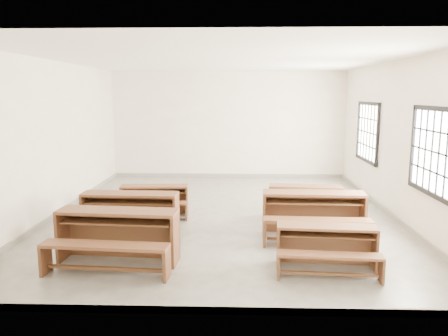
{
  "coord_description": "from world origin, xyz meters",
  "views": [
    {
      "loc": [
        0.28,
        -8.94,
        2.52
      ],
      "look_at": [
        0.0,
        0.0,
        1.0
      ],
      "focal_mm": 35.0,
      "sensor_mm": 36.0,
      "label": 1
    }
  ],
  "objects_px": {
    "desk_set_1": "(129,211)",
    "desk_set_3": "(326,244)",
    "desk_set_0": "(117,233)",
    "desk_set_5": "(305,199)",
    "desk_set_4": "(314,211)",
    "desk_set_2": "(154,198)"
  },
  "relations": [
    {
      "from": "desk_set_3",
      "to": "desk_set_1",
      "type": "bearing_deg",
      "value": 160.34
    },
    {
      "from": "desk_set_1",
      "to": "desk_set_3",
      "type": "xyz_separation_m",
      "value": [
        3.23,
        -1.44,
        -0.08
      ]
    },
    {
      "from": "desk_set_0",
      "to": "desk_set_4",
      "type": "distance_m",
      "value": 3.42
    },
    {
      "from": "desk_set_0",
      "to": "desk_set_3",
      "type": "xyz_separation_m",
      "value": [
        3.09,
        -0.13,
        -0.1
      ]
    },
    {
      "from": "desk_set_3",
      "to": "desk_set_4",
      "type": "bearing_deg",
      "value": 92.03
    },
    {
      "from": "desk_set_1",
      "to": "desk_set_3",
      "type": "distance_m",
      "value": 3.53
    },
    {
      "from": "desk_set_1",
      "to": "desk_set_3",
      "type": "relative_size",
      "value": 1.18
    },
    {
      "from": "desk_set_0",
      "to": "desk_set_4",
      "type": "relative_size",
      "value": 1.02
    },
    {
      "from": "desk_set_2",
      "to": "desk_set_3",
      "type": "bearing_deg",
      "value": -46.98
    },
    {
      "from": "desk_set_0",
      "to": "desk_set_1",
      "type": "xyz_separation_m",
      "value": [
        -0.13,
        1.31,
        -0.02
      ]
    },
    {
      "from": "desk_set_0",
      "to": "desk_set_2",
      "type": "distance_m",
      "value": 2.65
    },
    {
      "from": "desk_set_2",
      "to": "desk_set_5",
      "type": "distance_m",
      "value": 3.14
    },
    {
      "from": "desk_set_4",
      "to": "desk_set_1",
      "type": "bearing_deg",
      "value": -177.64
    },
    {
      "from": "desk_set_2",
      "to": "desk_set_5",
      "type": "height_order",
      "value": "desk_set_5"
    },
    {
      "from": "desk_set_0",
      "to": "desk_set_5",
      "type": "bearing_deg",
      "value": 42.96
    },
    {
      "from": "desk_set_0",
      "to": "desk_set_5",
      "type": "relative_size",
      "value": 1.2
    },
    {
      "from": "desk_set_0",
      "to": "desk_set_4",
      "type": "height_order",
      "value": "desk_set_0"
    },
    {
      "from": "desk_set_5",
      "to": "desk_set_1",
      "type": "bearing_deg",
      "value": -153.89
    },
    {
      "from": "desk_set_2",
      "to": "desk_set_4",
      "type": "xyz_separation_m",
      "value": [
        3.09,
        -1.33,
        0.1
      ]
    },
    {
      "from": "desk_set_2",
      "to": "desk_set_3",
      "type": "height_order",
      "value": "desk_set_3"
    },
    {
      "from": "desk_set_2",
      "to": "desk_set_4",
      "type": "relative_size",
      "value": 0.79
    },
    {
      "from": "desk_set_3",
      "to": "desk_set_2",
      "type": "bearing_deg",
      "value": 141.98
    }
  ]
}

